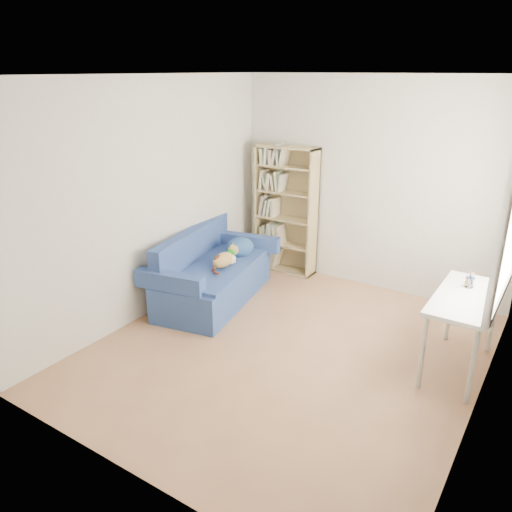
{
  "coord_description": "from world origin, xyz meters",
  "views": [
    {
      "loc": [
        2.1,
        -3.81,
        2.65
      ],
      "look_at": [
        -0.5,
        0.19,
        0.85
      ],
      "focal_mm": 35.0,
      "sensor_mm": 36.0,
      "label": 1
    }
  ],
  "objects_px": {
    "bookshelf": "(286,215)",
    "pen_cup": "(470,281)",
    "sofa": "(213,274)",
    "desk": "(465,304)"
  },
  "relations": [
    {
      "from": "bookshelf",
      "to": "pen_cup",
      "type": "bearing_deg",
      "value": -22.25
    },
    {
      "from": "sofa",
      "to": "pen_cup",
      "type": "height_order",
      "value": "pen_cup"
    },
    {
      "from": "pen_cup",
      "to": "desk",
      "type": "bearing_deg",
      "value": -84.51
    },
    {
      "from": "sofa",
      "to": "bookshelf",
      "type": "xyz_separation_m",
      "value": [
        0.26,
        1.28,
        0.48
      ]
    },
    {
      "from": "bookshelf",
      "to": "sofa",
      "type": "bearing_deg",
      "value": -101.58
    },
    {
      "from": "bookshelf",
      "to": "pen_cup",
      "type": "relative_size",
      "value": 10.92
    },
    {
      "from": "desk",
      "to": "pen_cup",
      "type": "bearing_deg",
      "value": 95.49
    },
    {
      "from": "sofa",
      "to": "pen_cup",
      "type": "distance_m",
      "value": 2.87
    },
    {
      "from": "sofa",
      "to": "pen_cup",
      "type": "relative_size",
      "value": 11.75
    },
    {
      "from": "bookshelf",
      "to": "desk",
      "type": "distance_m",
      "value": 2.87
    }
  ]
}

